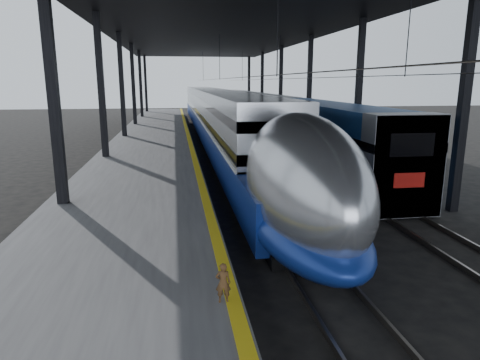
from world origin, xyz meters
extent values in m
plane|color=black|center=(0.00, 0.00, 0.00)|extent=(160.00, 160.00, 0.00)
cube|color=#4C4C4F|center=(-3.50, 20.00, 0.50)|extent=(6.00, 80.00, 1.00)
cube|color=yellow|center=(-0.70, 20.00, 1.00)|extent=(0.30, 80.00, 0.01)
cube|color=slate|center=(1.28, 20.00, 0.08)|extent=(0.08, 80.00, 0.16)
cube|color=slate|center=(2.72, 20.00, 0.08)|extent=(0.08, 80.00, 0.16)
cube|color=slate|center=(6.28, 20.00, 0.08)|extent=(0.08, 80.00, 0.16)
cube|color=slate|center=(7.72, 20.00, 0.08)|extent=(0.08, 80.00, 0.16)
cube|color=black|center=(-5.80, 5.00, 4.50)|extent=(0.35, 0.35, 9.00)
cube|color=black|center=(9.60, 5.00, 4.50)|extent=(0.35, 0.35, 9.00)
cube|color=black|center=(-5.80, 15.00, 4.50)|extent=(0.35, 0.35, 9.00)
cube|color=black|center=(9.60, 15.00, 4.50)|extent=(0.35, 0.35, 9.00)
cube|color=black|center=(-5.80, 25.00, 4.50)|extent=(0.35, 0.35, 9.00)
cube|color=black|center=(9.60, 25.00, 4.50)|extent=(0.35, 0.35, 9.00)
cube|color=black|center=(-5.80, 35.00, 4.50)|extent=(0.35, 0.35, 9.00)
cube|color=black|center=(9.60, 35.00, 4.50)|extent=(0.35, 0.35, 9.00)
cube|color=black|center=(-5.80, 45.00, 4.50)|extent=(0.35, 0.35, 9.00)
cube|color=black|center=(9.60, 45.00, 4.50)|extent=(0.35, 0.35, 9.00)
cube|color=black|center=(-5.80, 55.00, 4.50)|extent=(0.35, 0.35, 9.00)
cube|color=black|center=(9.60, 55.00, 4.50)|extent=(0.35, 0.35, 9.00)
cube|color=black|center=(1.90, 20.00, 9.25)|extent=(18.00, 75.00, 0.45)
cylinder|color=slate|center=(2.00, 20.00, 5.50)|extent=(0.03, 74.00, 0.03)
cylinder|color=slate|center=(7.00, 20.00, 5.50)|extent=(0.03, 74.00, 0.03)
cube|color=#B3B5BA|center=(2.00, 33.12, 2.42)|extent=(3.06, 57.00, 4.21)
cube|color=navy|center=(2.00, 31.62, 1.11)|extent=(3.14, 62.00, 1.63)
cube|color=silver|center=(2.00, 33.12, 1.95)|extent=(3.16, 57.00, 0.11)
cube|color=black|center=(2.00, 33.12, 3.64)|extent=(3.10, 57.00, 0.44)
cube|color=black|center=(2.00, 33.12, 2.42)|extent=(3.10, 57.00, 0.44)
ellipsoid|color=#B3B5BA|center=(2.00, 1.62, 2.27)|extent=(3.06, 8.40, 4.21)
ellipsoid|color=navy|center=(2.00, 1.62, 1.05)|extent=(3.14, 8.40, 1.79)
ellipsoid|color=black|center=(2.00, -0.98, 3.11)|extent=(1.58, 2.20, 0.95)
cube|color=black|center=(2.00, 1.62, 0.20)|extent=(2.32, 2.60, 0.40)
cube|color=black|center=(2.00, 23.62, 0.20)|extent=(2.32, 2.60, 0.40)
cube|color=navy|center=(7.00, 13.08, 2.08)|extent=(2.91, 18.00, 3.95)
cube|color=gray|center=(7.00, 4.68, 2.08)|extent=(2.96, 1.20, 4.00)
cube|color=black|center=(7.00, 4.06, 2.96)|extent=(1.77, 0.06, 0.88)
cube|color=#B5130D|center=(7.00, 4.06, 1.61)|extent=(1.25, 0.06, 0.57)
cube|color=gray|center=(7.00, 32.08, 2.08)|extent=(2.91, 18.00, 3.95)
cube|color=gray|center=(7.00, 51.08, 2.08)|extent=(2.91, 18.00, 3.95)
cube|color=black|center=(7.00, 7.08, 0.18)|extent=(2.29, 2.40, 0.36)
cube|color=black|center=(7.00, 29.08, 0.18)|extent=(2.29, 2.40, 0.36)
imported|color=#53351B|center=(-0.90, -2.95, 1.41)|extent=(0.32, 0.22, 0.83)
camera|label=1|loc=(-1.73, -10.62, 5.25)|focal=32.00mm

